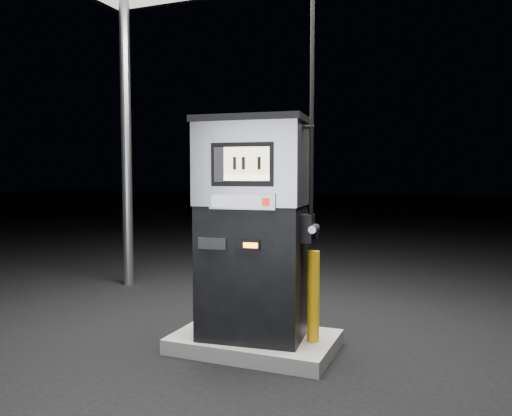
% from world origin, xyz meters
% --- Properties ---
extents(ground, '(80.00, 80.00, 0.00)m').
position_xyz_m(ground, '(0.00, 0.00, 0.00)').
color(ground, black).
rests_on(ground, ground).
extents(pump_island, '(1.60, 1.00, 0.15)m').
position_xyz_m(pump_island, '(0.00, 0.00, 0.07)').
color(pump_island, gray).
rests_on(pump_island, ground).
extents(fuel_dispenser, '(1.22, 0.75, 4.50)m').
position_xyz_m(fuel_dispenser, '(0.01, -0.10, 1.27)').
color(fuel_dispenser, black).
rests_on(fuel_dispenser, pump_island).
extents(bollard_left, '(0.15, 0.15, 0.99)m').
position_xyz_m(bollard_left, '(-0.57, -0.00, 0.64)').
color(bollard_left, '#FFB50E').
rests_on(bollard_left, pump_island).
extents(bollard_right, '(0.13, 0.13, 0.88)m').
position_xyz_m(bollard_right, '(0.60, 0.02, 0.59)').
color(bollard_right, '#FFB50E').
rests_on(bollard_right, pump_island).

